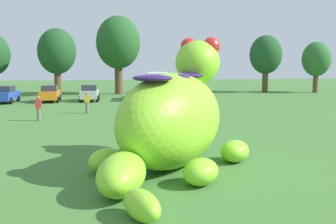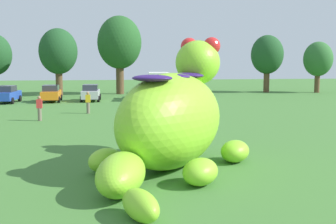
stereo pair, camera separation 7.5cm
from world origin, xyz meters
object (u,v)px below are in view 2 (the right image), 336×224
object	(u,v)px
giant_inflatable_creature	(172,119)
car_silver	(91,93)
box_truck	(159,85)
car_orange	(51,93)
spectator_mid_field	(39,109)
spectator_near_inflatable	(88,103)
car_blue	(7,94)

from	to	relation	value
giant_inflatable_creature	car_silver	size ratio (longest dim) A/B	2.37
car_silver	box_truck	world-z (taller)	box_truck
car_orange	spectator_mid_field	xyz separation A→B (m)	(1.16, -14.09, -0.01)
spectator_near_inflatable	box_truck	bearing A→B (deg)	58.79
giant_inflatable_creature	car_blue	world-z (taller)	giant_inflatable_creature
spectator_mid_field	car_blue	bearing A→B (deg)	111.58
car_blue	car_orange	xyz separation A→B (m)	(4.19, 0.56, 0.00)
car_blue	car_silver	world-z (taller)	same
box_truck	spectator_mid_field	xyz separation A→B (m)	(-10.04, -15.16, -0.75)
spectator_mid_field	giant_inflatable_creature	bearing A→B (deg)	-62.35
giant_inflatable_creature	spectator_mid_field	bearing A→B (deg)	117.65
giant_inflatable_creature	box_truck	bearing A→B (deg)	84.34
car_blue	car_orange	size ratio (longest dim) A/B	1.01
car_orange	spectator_mid_field	world-z (taller)	car_orange
box_truck	giant_inflatable_creature	bearing A→B (deg)	-95.66
car_orange	box_truck	size ratio (longest dim) A/B	0.63
car_orange	car_silver	size ratio (longest dim) A/B	1.00
box_truck	spectator_mid_field	size ratio (longest dim) A/B	3.83
car_orange	spectator_near_inflatable	size ratio (longest dim) A/B	2.43
car_orange	box_truck	xyz separation A→B (m)	(11.20, 1.07, 0.74)
car_orange	spectator_near_inflatable	world-z (taller)	car_orange
car_blue	spectator_mid_field	bearing A→B (deg)	-68.42
car_orange	spectator_near_inflatable	bearing A→B (deg)	-67.72
box_truck	spectator_near_inflatable	bearing A→B (deg)	-121.21
box_truck	spectator_near_inflatable	size ratio (longest dim) A/B	3.83
giant_inflatable_creature	box_truck	distance (m)	29.01
car_silver	spectator_mid_field	size ratio (longest dim) A/B	2.42
spectator_near_inflatable	spectator_mid_field	xyz separation A→B (m)	(-3.10, -3.71, 0.00)
giant_inflatable_creature	car_blue	xyz separation A→B (m)	(-12.53, 27.23, -1.01)
giant_inflatable_creature	car_orange	bearing A→B (deg)	106.70
car_orange	spectator_mid_field	distance (m)	14.14
car_orange	giant_inflatable_creature	bearing A→B (deg)	-73.30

